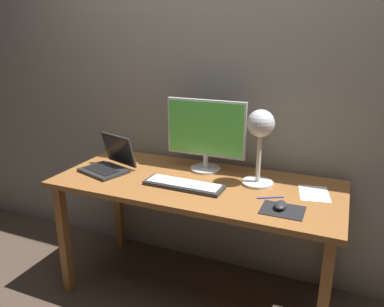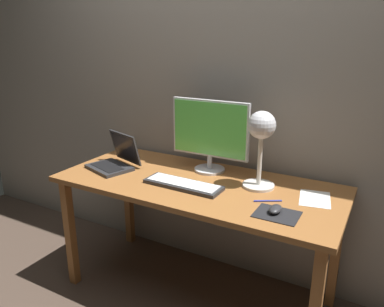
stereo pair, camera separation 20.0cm
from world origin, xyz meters
The scene contains 11 objects.
ground_plane centered at (0.00, 0.00, 0.00)m, with size 4.80×4.80×0.00m, color #47382D.
back_wall centered at (0.00, 0.40, 1.30)m, with size 4.80×0.06×2.60m, color gray.
desk centered at (0.00, 0.00, 0.66)m, with size 1.60×0.70×0.74m.
monitor centered at (-0.02, 0.19, 0.98)m, with size 0.49×0.18×0.43m.
keyboard_main centered at (-0.04, -0.10, 0.75)m, with size 0.44×0.15×0.03m.
laptop centered at (-0.55, -0.03, 0.80)m, with size 0.33×0.32×0.21m.
desk_lamp centered at (0.32, 0.10, 1.04)m, with size 0.17×0.17×0.42m.
mousepad centered at (0.51, -0.18, 0.74)m, with size 0.20×0.16×0.00m, color black.
mouse centered at (0.50, -0.16, 0.76)m, with size 0.06×0.10×0.03m, color #28282B.
paper_sheet_near_mouse centered at (0.63, 0.09, 0.74)m, with size 0.15×0.21×0.00m, color white.
pen centered at (0.43, -0.06, 0.74)m, with size 0.01×0.01×0.14m, color #2633A5.
Camera 2 is at (0.92, -1.72, 1.53)m, focal length 34.80 mm.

